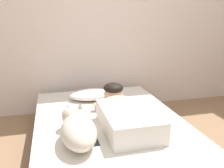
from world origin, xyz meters
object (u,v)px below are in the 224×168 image
(bed, at_px, (109,134))
(coffee_cup, at_px, (112,99))
(dog, at_px, (78,129))
(cell_phone, at_px, (94,141))
(person_lying, at_px, (124,112))
(pillow, at_px, (92,94))

(bed, distance_m, coffee_cup, 0.50)
(bed, height_order, dog, dog)
(cell_phone, bearing_deg, person_lying, 38.99)
(bed, distance_m, pillow, 0.63)
(bed, xyz_separation_m, dog, (-0.33, -0.33, 0.26))
(bed, bearing_deg, pillow, 94.95)
(person_lying, xyz_separation_m, dog, (-0.43, -0.23, -0.00))
(bed, bearing_deg, person_lying, -46.52)
(dog, relative_size, cell_phone, 4.11)
(cell_phone, bearing_deg, coffee_cup, 66.34)
(dog, xyz_separation_m, coffee_cup, (0.46, 0.77, -0.07))
(coffee_cup, height_order, cell_phone, coffee_cup)
(pillow, relative_size, person_lying, 0.57)
(bed, distance_m, cell_phone, 0.45)
(dog, xyz_separation_m, cell_phone, (0.11, -0.03, -0.10))
(bed, relative_size, person_lying, 2.12)
(dog, relative_size, coffee_cup, 4.60)
(coffee_cup, distance_m, cell_phone, 0.88)
(cell_phone, bearing_deg, pillow, 80.52)
(dog, bearing_deg, person_lying, 27.74)
(cell_phone, bearing_deg, bed, 59.80)
(bed, bearing_deg, coffee_cup, 72.34)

